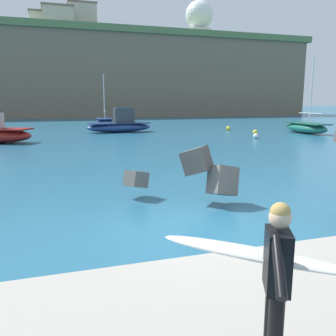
{
  "coord_description": "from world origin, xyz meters",
  "views": [
    {
      "loc": [
        -2.98,
        -7.31,
        2.93
      ],
      "look_at": [
        -0.51,
        0.5,
        1.4
      ],
      "focal_mm": 37.97,
      "sensor_mm": 36.0,
      "label": 1
    }
  ],
  "objects_px": {
    "boat_near_left": "(105,121)",
    "radar_dome": "(199,21)",
    "station_building_central": "(82,20)",
    "boat_far_left": "(120,125)",
    "station_building_west": "(58,19)",
    "mooring_buoy_middle": "(228,128)",
    "boat_mid_centre": "(306,127)",
    "mooring_buoy_inner": "(255,132)",
    "mooring_buoy_outer": "(256,136)",
    "surfer_with_board": "(271,271)",
    "station_building_east": "(48,25)"
  },
  "relations": [
    {
      "from": "boat_mid_centre",
      "to": "surfer_with_board",
      "type": "bearing_deg",
      "value": -129.15
    },
    {
      "from": "boat_mid_centre",
      "to": "station_building_central",
      "type": "distance_m",
      "value": 57.92
    },
    {
      "from": "boat_mid_centre",
      "to": "mooring_buoy_outer",
      "type": "bearing_deg",
      "value": -157.19
    },
    {
      "from": "mooring_buoy_outer",
      "to": "radar_dome",
      "type": "height_order",
      "value": "radar_dome"
    },
    {
      "from": "surfer_with_board",
      "to": "radar_dome",
      "type": "xyz_separation_m",
      "value": [
        30.77,
        77.06,
        19.88
      ]
    },
    {
      "from": "boat_near_left",
      "to": "station_building_central",
      "type": "relative_size",
      "value": 0.97
    },
    {
      "from": "boat_near_left",
      "to": "radar_dome",
      "type": "height_order",
      "value": "radar_dome"
    },
    {
      "from": "mooring_buoy_inner",
      "to": "station_building_central",
      "type": "bearing_deg",
      "value": 101.58
    },
    {
      "from": "surfer_with_board",
      "to": "radar_dome",
      "type": "height_order",
      "value": "radar_dome"
    },
    {
      "from": "radar_dome",
      "to": "station_building_west",
      "type": "distance_m",
      "value": 31.64
    },
    {
      "from": "mooring_buoy_outer",
      "to": "boat_near_left",
      "type": "bearing_deg",
      "value": 113.73
    },
    {
      "from": "radar_dome",
      "to": "station_building_east",
      "type": "xyz_separation_m",
      "value": [
        -33.09,
        1.47,
        -2.66
      ]
    },
    {
      "from": "radar_dome",
      "to": "station_building_east",
      "type": "distance_m",
      "value": 33.23
    },
    {
      "from": "station_building_central",
      "to": "station_building_east",
      "type": "bearing_deg",
      "value": 171.92
    },
    {
      "from": "mooring_buoy_outer",
      "to": "station_building_west",
      "type": "xyz_separation_m",
      "value": [
        -13.71,
        49.86,
        18.29
      ]
    },
    {
      "from": "surfer_with_board",
      "to": "station_building_east",
      "type": "bearing_deg",
      "value": 91.7
    },
    {
      "from": "mooring_buoy_outer",
      "to": "station_building_central",
      "type": "bearing_deg",
      "value": 98.99
    },
    {
      "from": "boat_mid_centre",
      "to": "mooring_buoy_inner",
      "type": "relative_size",
      "value": 15.94
    },
    {
      "from": "boat_far_left",
      "to": "station_building_west",
      "type": "xyz_separation_m",
      "value": [
        -4.41,
        40.42,
        17.78
      ]
    },
    {
      "from": "boat_near_left",
      "to": "mooring_buoy_middle",
      "type": "height_order",
      "value": "boat_near_left"
    },
    {
      "from": "station_building_west",
      "to": "mooring_buoy_outer",
      "type": "bearing_deg",
      "value": -74.62
    },
    {
      "from": "boat_near_left",
      "to": "radar_dome",
      "type": "relative_size",
      "value": 0.69
    },
    {
      "from": "boat_mid_centre",
      "to": "boat_far_left",
      "type": "distance_m",
      "value": 17.71
    },
    {
      "from": "mooring_buoy_middle",
      "to": "boat_far_left",
      "type": "bearing_deg",
      "value": 174.16
    },
    {
      "from": "station_building_west",
      "to": "station_building_central",
      "type": "relative_size",
      "value": 0.91
    },
    {
      "from": "boat_mid_centre",
      "to": "mooring_buoy_outer",
      "type": "relative_size",
      "value": 15.94
    },
    {
      "from": "boat_near_left",
      "to": "boat_mid_centre",
      "type": "distance_m",
      "value": 24.44
    },
    {
      "from": "boat_far_left",
      "to": "station_building_west",
      "type": "relative_size",
      "value": 1.08
    },
    {
      "from": "boat_near_left",
      "to": "mooring_buoy_middle",
      "type": "bearing_deg",
      "value": -49.12
    },
    {
      "from": "surfer_with_board",
      "to": "boat_mid_centre",
      "type": "xyz_separation_m",
      "value": [
        20.55,
        25.24,
        -0.72
      ]
    },
    {
      "from": "mooring_buoy_outer",
      "to": "station_building_east",
      "type": "distance_m",
      "value": 61.25
    },
    {
      "from": "mooring_buoy_inner",
      "to": "mooring_buoy_middle",
      "type": "relative_size",
      "value": 1.0
    },
    {
      "from": "boat_mid_centre",
      "to": "mooring_buoy_middle",
      "type": "distance_m",
      "value": 7.56
    },
    {
      "from": "boat_near_left",
      "to": "boat_mid_centre",
      "type": "bearing_deg",
      "value": -47.62
    },
    {
      "from": "surfer_with_board",
      "to": "radar_dome",
      "type": "distance_m",
      "value": 85.33
    },
    {
      "from": "surfer_with_board",
      "to": "mooring_buoy_middle",
      "type": "distance_m",
      "value": 34.08
    },
    {
      "from": "boat_far_left",
      "to": "boat_near_left",
      "type": "bearing_deg",
      "value": 89.83
    },
    {
      "from": "station_building_central",
      "to": "station_building_east",
      "type": "relative_size",
      "value": 0.83
    },
    {
      "from": "station_building_east",
      "to": "station_building_west",
      "type": "bearing_deg",
      "value": -73.09
    },
    {
      "from": "boat_mid_centre",
      "to": "mooring_buoy_inner",
      "type": "distance_m",
      "value": 5.31
    },
    {
      "from": "station_building_west",
      "to": "station_building_east",
      "type": "distance_m",
      "value": 6.75
    },
    {
      "from": "surfer_with_board",
      "to": "boat_far_left",
      "type": "bearing_deg",
      "value": 82.72
    },
    {
      "from": "station_building_central",
      "to": "boat_far_left",
      "type": "bearing_deg",
      "value": -90.69
    },
    {
      "from": "boat_near_left",
      "to": "station_building_central",
      "type": "bearing_deg",
      "value": 89.14
    },
    {
      "from": "boat_mid_centre",
      "to": "radar_dome",
      "type": "height_order",
      "value": "radar_dome"
    },
    {
      "from": "boat_near_left",
      "to": "station_building_east",
      "type": "xyz_separation_m",
      "value": [
        -6.4,
        35.23,
        18.01
      ]
    },
    {
      "from": "surfer_with_board",
      "to": "mooring_buoy_outer",
      "type": "distance_m",
      "value": 25.94
    },
    {
      "from": "mooring_buoy_outer",
      "to": "station_building_east",
      "type": "height_order",
      "value": "station_building_east"
    },
    {
      "from": "radar_dome",
      "to": "station_building_west",
      "type": "xyz_separation_m",
      "value": [
        -31.13,
        -4.99,
        -2.65
      ]
    },
    {
      "from": "mooring_buoy_inner",
      "to": "mooring_buoy_outer",
      "type": "distance_m",
      "value": 3.78
    }
  ]
}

